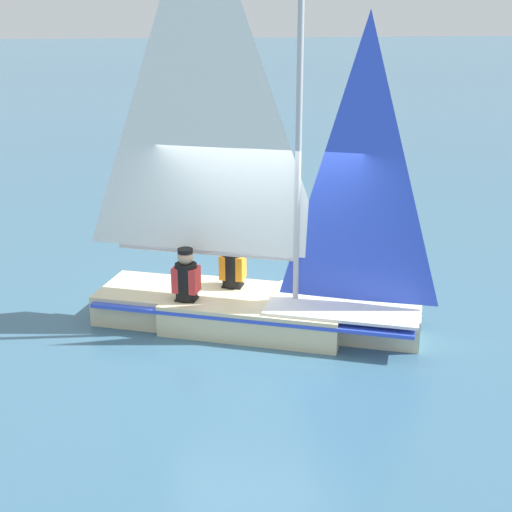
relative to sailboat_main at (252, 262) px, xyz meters
The scene contains 4 objects.
ground_plane 0.95m from the sailboat_main, 64.36° to the left, with size 260.00×260.00×0.00m, color #38607A.
sailboat_main is the anchor object (origin of this frame).
sailor_helm 0.58m from the sailboat_main, 157.25° to the right, with size 0.40×0.42×1.16m.
sailor_crew 0.96m from the sailboat_main, 95.23° to the right, with size 0.40×0.42×1.16m.
Camera 1 is at (8.97, -1.89, 4.15)m, focal length 50.00 mm.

